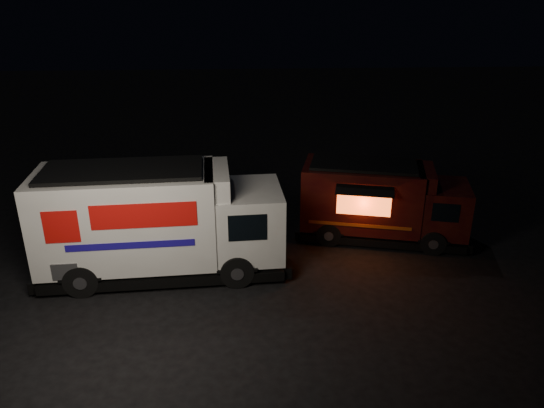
{
  "coord_description": "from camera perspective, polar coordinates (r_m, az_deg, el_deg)",
  "views": [
    {
      "loc": [
        1.45,
        -13.13,
        8.06
      ],
      "look_at": [
        2.27,
        2.0,
        1.64
      ],
      "focal_mm": 35.0,
      "sensor_mm": 36.0,
      "label": 1
    }
  ],
  "objects": [
    {
      "name": "ground",
      "position": [
        15.48,
        -8.12,
        -8.69
      ],
      "size": [
        80.0,
        80.0,
        0.0
      ],
      "primitive_type": "plane",
      "color": "black",
      "rests_on": "ground"
    },
    {
      "name": "white_truck",
      "position": [
        15.61,
        -11.71,
        -1.81
      ],
      "size": [
        7.41,
        2.92,
        3.3
      ],
      "primitive_type": null,
      "rotation": [
        0.0,
        0.0,
        0.06
      ],
      "color": "silver",
      "rests_on": "ground"
    },
    {
      "name": "red_truck",
      "position": [
        17.88,
        11.95,
        0.25
      ],
      "size": [
        5.95,
        3.32,
        2.62
      ],
      "primitive_type": null,
      "rotation": [
        0.0,
        0.0,
        -0.23
      ],
      "color": "#3B110A",
      "rests_on": "ground"
    }
  ]
}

